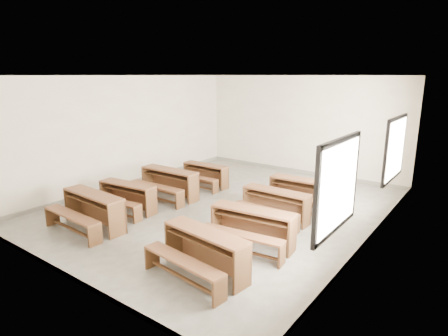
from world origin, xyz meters
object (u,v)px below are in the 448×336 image
Objects in this scene: desk_set_1 at (126,195)px; desk_set_3 at (205,173)px; desk_set_2 at (168,181)px; desk_set_7 at (302,192)px; desk_set_0 at (92,208)px; desk_set_5 at (251,225)px; desk_set_6 at (275,203)px; desk_set_4 at (203,249)px.

desk_set_3 is (0.18, 2.76, -0.02)m from desk_set_1.
desk_set_7 is at bearing 21.02° from desk_set_2.
desk_set_0 reaches higher than desk_set_5.
desk_set_1 is 1.02× the size of desk_set_6.
desk_set_6 is at bearing 3.61° from desk_set_2.
desk_set_7 reaches higher than desk_set_1.
desk_set_4 and desk_set_5 have the same top height.
desk_set_0 is at bearing -89.45° from desk_set_3.
desk_set_1 is 3.57m from desk_set_4.
desk_set_4 is 2.78m from desk_set_6.
desk_set_6 is at bearing 45.19° from desk_set_0.
desk_set_3 is at bearing 93.27° from desk_set_0.
desk_set_6 is 1.08m from desk_set_7.
desk_set_2 is 3.58m from desk_set_5.
desk_set_5 is (3.38, -1.18, -0.02)m from desk_set_2.
desk_set_4 is 1.34m from desk_set_5.
desk_set_1 is at bearing -144.05° from desk_set_7.
desk_set_0 is at bearing -87.77° from desk_set_2.
desk_set_5 is (3.23, 1.28, -0.02)m from desk_set_0.
desk_set_4 reaches higher than desk_set_3.
desk_set_2 reaches higher than desk_set_0.
desk_set_3 is 0.84× the size of desk_set_5.
desk_set_7 is at bearing 32.50° from desk_set_1.
desk_set_1 is at bearing 104.02° from desk_set_0.
desk_set_6 is at bearing -21.22° from desk_set_3.
desk_set_7 is at bearing 81.78° from desk_set_6.
desk_set_7 is (3.25, 1.32, -0.02)m from desk_set_2.
desk_set_2 reaches higher than desk_set_1.
desk_set_6 is (3.09, 0.26, -0.04)m from desk_set_2.
desk_set_1 is 0.95× the size of desk_set_7.
desk_set_3 is (0.10, 1.41, -0.07)m from desk_set_2.
desk_set_4 is at bearing -38.50° from desk_set_2.
desk_set_2 is at bearing 80.42° from desk_set_1.
desk_set_4 is 1.03× the size of desk_set_7.
desk_set_2 reaches higher than desk_set_7.
desk_set_0 is 4.89m from desk_set_7.
desk_set_5 and desk_set_7 have the same top height.
desk_set_0 reaches higher than desk_set_7.
desk_set_0 is 1.11× the size of desk_set_6.
desk_set_4 is (3.19, -3.93, 0.05)m from desk_set_3.
desk_set_5 is (3.28, -2.59, 0.05)m from desk_set_3.
desk_set_6 reaches higher than desk_set_3.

